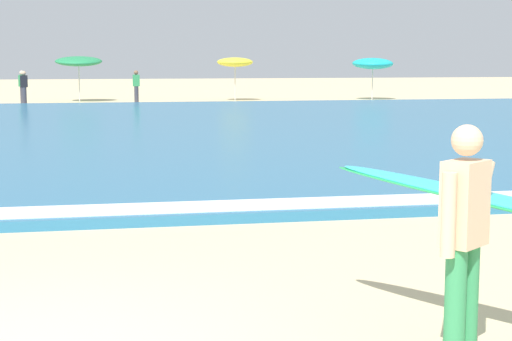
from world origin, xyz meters
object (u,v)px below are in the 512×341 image
Objects in this scene: surfer_with_board at (482,218)px; beachgoer_near_row_right at (24,87)px; beach_umbrella_2 at (235,62)px; beach_umbrella_1 at (79,61)px; beachgoer_near_row_mid at (22,86)px; beach_umbrella_3 at (373,64)px; beachgoer_near_row_left at (136,86)px.

surfer_with_board is 34.09m from beachgoer_near_row_right.
beach_umbrella_2 is (4.18, 36.15, 0.91)m from surfer_with_board.
beach_umbrella_1 reaches higher than beach_umbrella_2.
beach_umbrella_1 reaches higher than beachgoer_near_row_mid.
beach_umbrella_2 is at bearing 8.74° from beachgoer_near_row_mid.
beach_umbrella_3 is 1.39× the size of beachgoer_near_row_left.
beach_umbrella_3 is (11.34, 35.78, 0.83)m from surfer_with_board.
beach_umbrella_2 is 7.17m from beach_umbrella_3.
beachgoer_near_row_left and beachgoer_near_row_right have the same top height.
beach_umbrella_2 is 10.49m from beachgoer_near_row_mid.
beach_umbrella_2 is at bearing -4.26° from beach_umbrella_1.
beach_umbrella_1 is 1.48× the size of beachgoer_near_row_mid.
beachgoer_near_row_left is at bearing -6.39° from beachgoer_near_row_mid.
beachgoer_near_row_right is (-5.96, 33.57, -0.19)m from surfer_with_board.
surfer_with_board is at bearing -96.59° from beach_umbrella_2.
beach_umbrella_3 is at bearing 3.99° from beachgoer_near_row_mid.
beach_umbrella_3 is 1.39× the size of beachgoer_near_row_right.
beach_umbrella_3 reaches higher than surfer_with_board.
beach_umbrella_1 is at bearing 52.83° from beachgoer_near_row_right.
beachgoer_near_row_left is at bearing -156.81° from beach_umbrella_2.
surfer_with_board is at bearing -107.59° from beach_umbrella_3.
beach_umbrella_1 is 1.48× the size of beachgoer_near_row_right.
beachgoer_near_row_left is (-12.23, -1.80, -1.03)m from beach_umbrella_3.
beach_umbrella_1 is 1.06× the size of beach_umbrella_2.
beachgoer_near_row_mid is at bearing -176.01° from beach_umbrella_3.
surfer_with_board reaches higher than beachgoer_near_row_left.
beach_umbrella_3 reaches higher than beachgoer_near_row_mid.
beach_umbrella_2 is at bearing 83.41° from surfer_with_board.
beachgoer_near_row_left is (-5.07, -2.17, -1.10)m from beach_umbrella_2.
beach_umbrella_3 reaches higher than beachgoer_near_row_right.
surfer_with_board is 1.13× the size of beach_umbrella_3.
beach_umbrella_3 is at bearing 8.39° from beachgoer_near_row_left.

